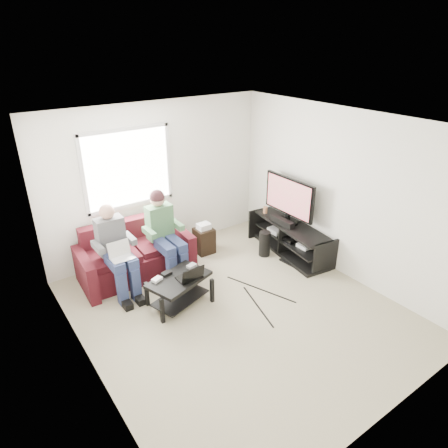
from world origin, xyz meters
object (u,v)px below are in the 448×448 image
at_px(tv_stand, 290,240).
at_px(end_table, 204,239).
at_px(coffee_table, 179,285).
at_px(tv, 289,198).
at_px(subwoofer, 265,244).
at_px(sofa, 135,256).

xyz_separation_m(tv_stand, end_table, (-1.23, 0.89, 0.00)).
bearing_deg(coffee_table, end_table, 43.95).
bearing_deg(end_table, tv, -32.81).
relative_size(tv, subwoofer, 2.45).
height_order(tv_stand, end_table, end_table).
xyz_separation_m(tv, end_table, (-1.22, 0.79, -0.76)).
xyz_separation_m(tv_stand, subwoofer, (-0.43, 0.19, -0.02)).
relative_size(coffee_table, subwoofer, 2.18).
bearing_deg(end_table, sofa, 177.07).
bearing_deg(tv_stand, tv, 91.47).
bearing_deg(coffee_table, tv_stand, 4.40).
distance_m(sofa, tv, 2.73).
relative_size(tv_stand, subwoofer, 3.86).
relative_size(sofa, end_table, 3.27).
bearing_deg(sofa, end_table, -2.93).
distance_m(tv_stand, subwoofer, 0.47).
height_order(subwoofer, end_table, end_table).
bearing_deg(tv_stand, end_table, 144.06).
xyz_separation_m(tv, subwoofer, (-0.42, 0.09, -0.79)).
xyz_separation_m(tv_stand, tv, (-0.00, 0.10, 0.77)).
distance_m(tv_stand, tv, 0.77).
bearing_deg(end_table, tv_stand, -35.94).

